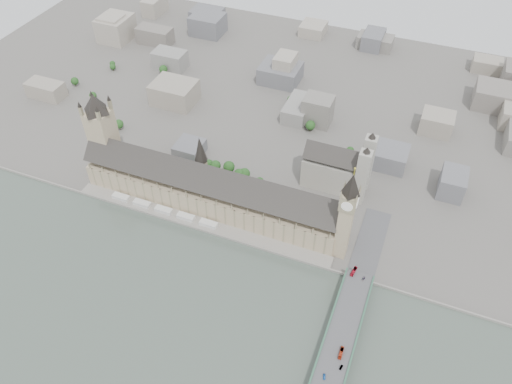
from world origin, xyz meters
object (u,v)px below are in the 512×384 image
at_px(car_blue, 324,377).
at_px(palace_of_westminster, 210,190).
at_px(elizabeth_tower, 347,211).
at_px(westminster_abbey, 338,168).
at_px(red_bus_north, 354,271).
at_px(red_bus_south, 341,353).
at_px(car_silver, 341,367).
at_px(victoria_tower, 102,132).
at_px(car_approach, 363,279).
at_px(westminster_bridge, 338,347).

bearing_deg(car_blue, palace_of_westminster, 124.27).
bearing_deg(car_blue, elizabeth_tower, 84.62).
height_order(westminster_abbey, car_blue, westminster_abbey).
distance_m(westminster_abbey, car_blue, 219.04).
relative_size(westminster_abbey, red_bus_north, 6.21).
distance_m(red_bus_south, car_silver, 11.51).
xyz_separation_m(elizabeth_tower, car_silver, (30.58, -114.52, -47.13)).
xyz_separation_m(car_blue, car_silver, (9.73, 11.74, -0.08)).
xyz_separation_m(victoria_tower, red_bus_north, (278.20, -42.52, -43.43)).
height_order(red_bus_north, car_approach, red_bus_north).
distance_m(victoria_tower, car_approach, 294.90).
bearing_deg(car_approach, red_bus_south, -75.86).
height_order(palace_of_westminster, elizabeth_tower, elizabeth_tower).
distance_m(palace_of_westminster, victoria_tower, 126.41).
relative_size(westminster_bridge, red_bus_north, 29.70).
bearing_deg(car_silver, victoria_tower, 167.60).
xyz_separation_m(westminster_abbey, car_approach, (54.91, -115.44, -14.17)).
bearing_deg(red_bus_south, westminster_bridge, 112.84).
height_order(westminster_bridge, car_approach, car_approach).
bearing_deg(red_bus_south, elizabeth_tower, 103.47).
bearing_deg(victoria_tower, red_bus_north, -8.69).
height_order(elizabeth_tower, westminster_bridge, elizabeth_tower).
distance_m(red_bus_south, car_approach, 75.01).
distance_m(victoria_tower, car_blue, 318.81).
bearing_deg(westminster_bridge, car_silver, -70.92).
bearing_deg(car_silver, westminster_abbey, 118.09).
xyz_separation_m(palace_of_westminster, car_blue, (158.85, -137.97, -11.66)).
height_order(westminster_bridge, car_silver, car_silver).
height_order(red_bus_north, car_silver, red_bus_north).
distance_m(elizabeth_tower, red_bus_north, 55.47).
relative_size(westminster_abbey, car_silver, 15.76).
bearing_deg(elizabeth_tower, westminster_bridge, -75.89).
distance_m(elizabeth_tower, car_blue, 136.35).
relative_size(car_blue, car_approach, 1.03).
bearing_deg(car_approach, westminster_bridge, -78.95).
relative_size(red_bus_north, car_silver, 2.54).
distance_m(red_bus_north, car_approach, 10.44).
bearing_deg(car_silver, elizabeth_tower, 117.07).
distance_m(red_bus_north, car_blue, 101.79).
bearing_deg(palace_of_westminster, car_blue, -40.98).
xyz_separation_m(elizabeth_tower, car_approach, (27.84, -28.44, -47.18)).
xyz_separation_m(palace_of_westminster, car_approach, (165.84, -40.14, -11.80)).
distance_m(car_blue, car_approach, 98.08).
relative_size(palace_of_westminster, westminster_bridge, 0.82).
xyz_separation_m(westminster_abbey, car_silver, (57.66, -201.52, -14.12)).
distance_m(red_bus_north, red_bus_south, 79.48).
bearing_deg(westminster_bridge, car_blue, -95.85).
bearing_deg(car_silver, car_blue, -117.53).
relative_size(westminster_bridge, car_silver, 75.32).
xyz_separation_m(westminster_bridge, red_bus_north, (-5.80, 70.98, 6.65)).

